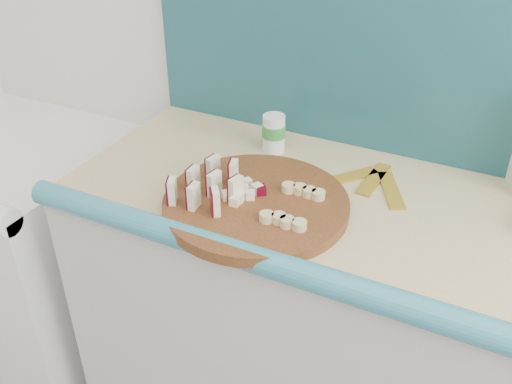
% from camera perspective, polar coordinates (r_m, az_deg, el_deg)
% --- Properties ---
extents(porcelain_fixture, '(0.70, 0.72, 0.84)m').
position_cam_1_polar(porcelain_fixture, '(2.23, -21.23, -4.51)').
color(porcelain_fixture, white).
rests_on(porcelain_fixture, ground).
extents(cutting_board, '(0.46, 0.46, 0.03)m').
position_cam_1_polar(cutting_board, '(1.34, 0.00, -1.22)').
color(cutting_board, '#46250F').
rests_on(cutting_board, kitchen_counter).
extents(apple_wedges, '(0.15, 0.17, 0.06)m').
position_cam_1_polar(apple_wedges, '(1.33, -4.77, 0.73)').
color(apple_wedges, beige).
rests_on(apple_wedges, cutting_board).
extents(apple_chunks, '(0.06, 0.07, 0.02)m').
position_cam_1_polar(apple_chunks, '(1.33, -1.11, -0.06)').
color(apple_chunks, '#FBEAC9').
rests_on(apple_chunks, cutting_board).
extents(banana_slices, '(0.12, 0.17, 0.02)m').
position_cam_1_polar(banana_slices, '(1.29, 3.81, -1.28)').
color(banana_slices, '#D5BF82').
rests_on(banana_slices, cutting_board).
extents(canister, '(0.06, 0.06, 0.11)m').
position_cam_1_polar(canister, '(1.57, 1.78, 5.97)').
color(canister, white).
rests_on(canister, kitchen_counter).
extents(banana_peel, '(0.24, 0.20, 0.01)m').
position_cam_1_polar(banana_peel, '(1.47, 11.38, 0.97)').
color(banana_peel, '#B69423').
rests_on(banana_peel, kitchen_counter).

